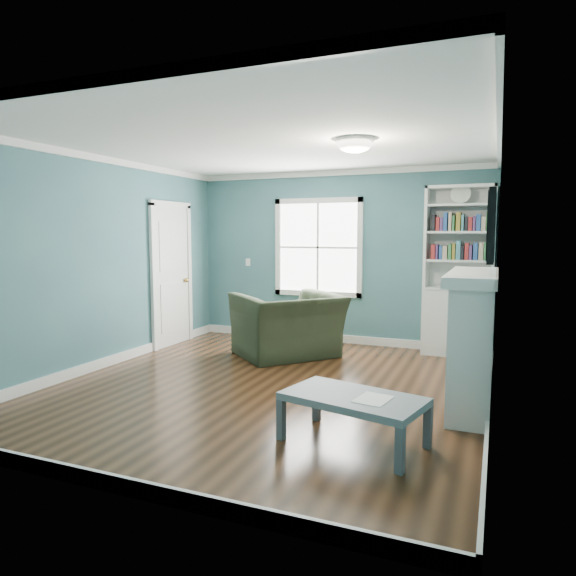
% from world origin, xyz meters
% --- Properties ---
extents(floor, '(5.00, 5.00, 0.00)m').
position_xyz_m(floor, '(0.00, 0.00, 0.00)').
color(floor, black).
rests_on(floor, ground).
extents(room_walls, '(5.00, 5.00, 5.00)m').
position_xyz_m(room_walls, '(0.00, 0.00, 1.58)').
color(room_walls, '#395F6D').
rests_on(room_walls, ground).
extents(trim, '(4.50, 5.00, 2.60)m').
position_xyz_m(trim, '(0.00, 0.00, 1.24)').
color(trim, white).
rests_on(trim, ground).
extents(window, '(1.40, 0.06, 1.50)m').
position_xyz_m(window, '(-0.30, 2.49, 1.45)').
color(window, white).
rests_on(window, room_walls).
extents(bookshelf, '(0.90, 0.35, 2.31)m').
position_xyz_m(bookshelf, '(1.77, 2.30, 0.92)').
color(bookshelf, silver).
rests_on(bookshelf, ground).
extents(fireplace, '(0.44, 1.58, 1.30)m').
position_xyz_m(fireplace, '(2.08, 0.20, 0.64)').
color(fireplace, black).
rests_on(fireplace, ground).
extents(tv, '(0.06, 1.10, 0.65)m').
position_xyz_m(tv, '(2.20, 0.20, 1.72)').
color(tv, black).
rests_on(tv, fireplace).
extents(door, '(0.12, 0.98, 2.17)m').
position_xyz_m(door, '(-2.22, 1.40, 1.07)').
color(door, silver).
rests_on(door, ground).
extents(ceiling_fixture, '(0.38, 0.38, 0.15)m').
position_xyz_m(ceiling_fixture, '(0.90, 0.10, 2.55)').
color(ceiling_fixture, white).
rests_on(ceiling_fixture, room_walls).
extents(light_switch, '(0.08, 0.01, 0.12)m').
position_xyz_m(light_switch, '(-1.50, 2.48, 1.20)').
color(light_switch, white).
rests_on(light_switch, room_walls).
extents(recliner, '(1.50, 1.54, 1.14)m').
position_xyz_m(recliner, '(-0.34, 1.37, 0.57)').
color(recliner, black).
rests_on(recliner, ground).
extents(coffee_table, '(1.19, 0.83, 0.39)m').
position_xyz_m(coffee_table, '(1.25, -1.15, 0.34)').
color(coffee_table, '#464D54').
rests_on(coffee_table, ground).
extents(paper_sheet, '(0.29, 0.34, 0.00)m').
position_xyz_m(paper_sheet, '(1.42, -1.19, 0.40)').
color(paper_sheet, white).
rests_on(paper_sheet, coffee_table).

